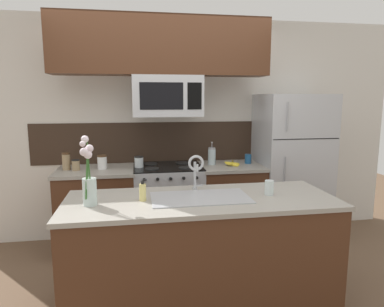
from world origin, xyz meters
TOP-DOWN VIEW (x-y plane):
  - ground_plane at (0.00, 0.00)m, footprint 10.00×10.00m
  - rear_partition at (0.30, 1.28)m, footprint 5.20×0.10m
  - splash_band at (0.00, 1.22)m, footprint 3.09×0.01m
  - back_counter_left at (-0.79, 0.90)m, footprint 0.84×0.65m
  - back_counter_right at (0.73, 0.90)m, footprint 0.74×0.65m
  - stove_range at (0.00, 0.90)m, footprint 0.76×0.64m
  - microwave at (0.00, 0.88)m, footprint 0.74×0.40m
  - upper_cabinet_band at (-0.05, 0.85)m, footprint 2.28×0.34m
  - refrigerator at (1.48, 0.92)m, footprint 0.79×0.74m
  - storage_jar_tall at (-1.09, 0.92)m, footprint 0.09×0.09m
  - storage_jar_medium at (-0.99, 0.88)m, footprint 0.08×0.08m
  - storage_jar_short at (-0.72, 0.91)m, footprint 0.10×0.10m
  - storage_jar_squat at (-0.32, 0.87)m, footprint 0.10×0.10m
  - banana_bunch at (0.74, 0.84)m, footprint 0.19×0.16m
  - french_press at (0.52, 0.96)m, footprint 0.09×0.09m
  - coffee_tin at (0.96, 0.95)m, footprint 0.08×0.08m
  - island_counter at (0.14, -0.35)m, footprint 2.10×0.79m
  - kitchen_sink at (0.14, -0.35)m, footprint 0.76×0.42m
  - sink_faucet at (0.14, -0.14)m, footprint 0.14×0.14m
  - dish_soap_bottle at (-0.31, -0.35)m, footprint 0.06×0.05m
  - drinking_glass at (0.70, -0.35)m, footprint 0.07×0.07m
  - flower_vase at (-0.69, -0.40)m, footprint 0.11×0.22m

SIDE VIEW (x-z plane):
  - ground_plane at x=0.00m, z-range 0.00..0.00m
  - island_counter at x=0.14m, z-range 0.00..0.91m
  - back_counter_left at x=-0.79m, z-range 0.00..0.91m
  - back_counter_right at x=0.73m, z-range 0.00..0.91m
  - stove_range at x=0.00m, z-range 0.00..0.93m
  - kitchen_sink at x=0.14m, z-range 0.76..0.92m
  - refrigerator at x=1.48m, z-range 0.00..1.72m
  - banana_bunch at x=0.74m, z-range 0.89..0.97m
  - coffee_tin at x=0.96m, z-range 0.91..1.02m
  - storage_jar_medium at x=-0.99m, z-range 0.91..1.03m
  - drinking_glass at x=0.70m, z-range 0.91..1.03m
  - storage_jar_squat at x=-0.32m, z-range 0.91..1.05m
  - dish_soap_bottle at x=-0.31m, z-range 0.90..1.06m
  - storage_jar_short at x=-0.72m, z-range 0.91..1.06m
  - storage_jar_tall at x=-1.09m, z-range 0.91..1.10m
  - french_press at x=0.52m, z-range 0.88..1.14m
  - flower_vase at x=-0.69m, z-range 0.84..1.34m
  - sink_faucet at x=0.14m, z-range 0.95..1.26m
  - splash_band at x=0.00m, z-range 0.91..1.39m
  - rear_partition at x=0.30m, z-range 0.00..2.60m
  - microwave at x=0.00m, z-range 1.48..1.91m
  - upper_cabinet_band at x=-0.05m, z-range 1.91..2.51m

